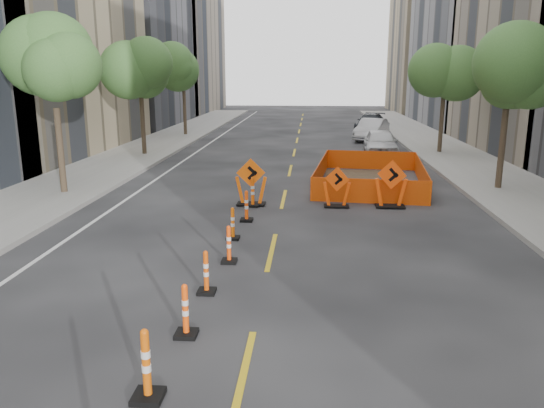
# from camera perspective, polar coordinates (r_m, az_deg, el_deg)

# --- Properties ---
(ground_plane) EXTENTS (140.00, 140.00, 0.00)m
(ground_plane) POSITION_cam_1_polar(r_m,az_deg,el_deg) (10.24, -1.75, -12.36)
(ground_plane) COLOR black
(sidewalk_left) EXTENTS (4.00, 90.00, 0.15)m
(sidewalk_left) POSITION_cam_1_polar(r_m,az_deg,el_deg) (23.79, -20.68, 2.16)
(sidewalk_left) COLOR gray
(sidewalk_left) RESTS_ON ground
(sidewalk_right) EXTENTS (4.00, 90.00, 0.15)m
(sidewalk_right) POSITION_cam_1_polar(r_m,az_deg,el_deg) (23.04, 24.51, 1.44)
(sidewalk_right) COLOR gray
(sidewalk_right) RESTS_ON ground
(bld_left_d) EXTENTS (12.00, 16.00, 14.00)m
(bld_left_d) POSITION_cam_1_polar(r_m,az_deg,el_deg) (51.63, -16.83, 16.00)
(bld_left_d) COLOR #4C4C51
(bld_left_d) RESTS_ON ground
(bld_left_e) EXTENTS (12.00, 20.00, 20.00)m
(bld_left_e) POSITION_cam_1_polar(r_m,az_deg,el_deg) (67.41, -11.86, 18.19)
(bld_left_e) COLOR gray
(bld_left_e) RESTS_ON ground
(bld_right_d) EXTENTS (12.00, 18.00, 20.00)m
(bld_right_d) POSITION_cam_1_polar(r_m,az_deg,el_deg) (52.16, 23.40, 18.77)
(bld_right_d) COLOR gray
(bld_right_d) RESTS_ON ground
(bld_right_e) EXTENTS (12.00, 14.00, 16.00)m
(bld_right_e) POSITION_cam_1_polar(r_m,az_deg,el_deg) (69.69, 18.24, 16.01)
(bld_right_e) COLOR tan
(bld_right_e) RESTS_ON ground
(tree_l_b) EXTENTS (2.80, 2.80, 5.95)m
(tree_l_b) POSITION_cam_1_polar(r_m,az_deg,el_deg) (21.31, -22.48, 12.83)
(tree_l_b) COLOR #382B1E
(tree_l_b) RESTS_ON ground
(tree_l_c) EXTENTS (2.80, 2.80, 5.95)m
(tree_l_c) POSITION_cam_1_polar(r_m,az_deg,el_deg) (30.61, -14.01, 13.43)
(tree_l_c) COLOR #382B1E
(tree_l_c) RESTS_ON ground
(tree_l_d) EXTENTS (2.80, 2.80, 5.95)m
(tree_l_d) POSITION_cam_1_polar(r_m,az_deg,el_deg) (40.24, -9.53, 13.64)
(tree_l_d) COLOR #382B1E
(tree_l_d) RESTS_ON ground
(tree_r_b) EXTENTS (2.80, 2.80, 5.95)m
(tree_r_b) POSITION_cam_1_polar(r_m,az_deg,el_deg) (22.40, 24.19, 12.67)
(tree_r_b) COLOR #382B1E
(tree_r_b) RESTS_ON ground
(tree_r_c) EXTENTS (2.80, 2.80, 5.95)m
(tree_r_c) POSITION_cam_1_polar(r_m,az_deg,el_deg) (32.01, 18.12, 13.17)
(tree_r_c) COLOR #382B1E
(tree_r_c) RESTS_ON ground
(channelizer_1) EXTENTS (0.43, 0.43, 1.10)m
(channelizer_1) POSITION_cam_1_polar(r_m,az_deg,el_deg) (7.96, -13.37, -16.46)
(channelizer_1) COLOR #D75709
(channelizer_1) RESTS_ON ground
(channelizer_2) EXTENTS (0.39, 0.39, 0.98)m
(channelizer_2) POSITION_cam_1_polar(r_m,az_deg,el_deg) (9.58, -9.30, -11.22)
(channelizer_2) COLOR #FF4D0A
(channelizer_2) RESTS_ON ground
(channelizer_3) EXTENTS (0.37, 0.37, 0.95)m
(channelizer_3) POSITION_cam_1_polar(r_m,az_deg,el_deg) (11.29, -7.10, -7.28)
(channelizer_3) COLOR #DD4A09
(channelizer_3) RESTS_ON ground
(channelizer_4) EXTENTS (0.37, 0.37, 0.94)m
(channelizer_4) POSITION_cam_1_polar(r_m,az_deg,el_deg) (13.01, -4.66, -4.33)
(channelizer_4) COLOR #F6450A
(channelizer_4) RESTS_ON ground
(channelizer_5) EXTENTS (0.36, 0.36, 0.92)m
(channelizer_5) POSITION_cam_1_polar(r_m,az_deg,el_deg) (14.83, -4.24, -2.09)
(channelizer_5) COLOR #D85809
(channelizer_5) RESTS_ON ground
(channelizer_6) EXTENTS (0.39, 0.39, 0.99)m
(channelizer_6) POSITION_cam_1_polar(r_m,az_deg,el_deg) (16.62, -2.76, -0.20)
(channelizer_6) COLOR #F7480A
(channelizer_6) RESTS_ON ground
(channelizer_7) EXTENTS (0.42, 0.42, 1.06)m
(channelizer_7) POSITION_cam_1_polar(r_m,az_deg,el_deg) (18.44, -2.09, 1.33)
(channelizer_7) COLOR #DB4E09
(channelizer_7) RESTS_ON ground
(chevron_sign_left) EXTENTS (1.20, 0.82, 1.67)m
(chevron_sign_left) POSITION_cam_1_polar(r_m,az_deg,el_deg) (18.59, -2.27, 2.39)
(chevron_sign_left) COLOR #F65C0A
(chevron_sign_left) RESTS_ON ground
(chevron_sign_center) EXTENTS (1.10, 0.88, 1.44)m
(chevron_sign_center) POSITION_cam_1_polar(r_m,az_deg,el_deg) (18.45, 7.00, 1.83)
(chevron_sign_center) COLOR #F1480A
(chevron_sign_center) RESTS_ON ground
(chevron_sign_right) EXTENTS (1.29, 1.06, 1.67)m
(chevron_sign_right) POSITION_cam_1_polar(r_m,az_deg,el_deg) (18.68, 12.70, 2.11)
(chevron_sign_right) COLOR #F8470A
(chevron_sign_right) RESTS_ON ground
(safety_fence) EXTENTS (4.96, 7.57, 0.89)m
(safety_fence) POSITION_cam_1_polar(r_m,az_deg,el_deg) (22.72, 10.52, 3.26)
(safety_fence) COLOR #D5550B
(safety_fence) RESTS_ON ground
(parked_car_near) EXTENTS (2.01, 4.56, 1.53)m
(parked_car_near) POSITION_cam_1_polar(r_m,az_deg,el_deg) (30.51, 11.61, 6.46)
(parked_car_near) COLOR silver
(parked_car_near) RESTS_ON ground
(parked_car_mid) EXTENTS (2.99, 4.80, 1.49)m
(parked_car_mid) POSITION_cam_1_polar(r_m,az_deg,el_deg) (37.93, 10.68, 7.87)
(parked_car_mid) COLOR #B6B4BA
(parked_car_mid) RESTS_ON ground
(parked_car_far) EXTENTS (3.18, 5.13, 1.39)m
(parked_car_far) POSITION_cam_1_polar(r_m,az_deg,el_deg) (44.07, 10.53, 8.60)
(parked_car_far) COLOR black
(parked_car_far) RESTS_ON ground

